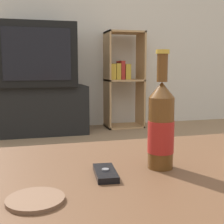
{
  "coord_description": "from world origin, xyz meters",
  "views": [
    {
      "loc": [
        -0.27,
        -0.62,
        0.7
      ],
      "look_at": [
        -0.01,
        0.37,
        0.55
      ],
      "focal_mm": 50.0,
      "sensor_mm": 36.0,
      "label": 1
    }
  ],
  "objects": [
    {
      "name": "television",
      "position": [
        -0.18,
        2.71,
        0.81
      ],
      "size": [
        0.77,
        0.6,
        0.63
      ],
      "color": "black",
      "rests_on": "tv_stand"
    },
    {
      "name": "bookshelf",
      "position": [
        0.78,
        2.81,
        0.57
      ],
      "size": [
        0.42,
        0.3,
        1.09
      ],
      "color": "tan",
      "rests_on": "ground_plane"
    },
    {
      "name": "beer_bottle",
      "position": [
        0.04,
        0.07,
        0.55
      ],
      "size": [
        0.06,
        0.06,
        0.29
      ],
      "color": "#563314",
      "rests_on": "coffee_table"
    },
    {
      "name": "cell_phone",
      "position": [
        -0.11,
        0.05,
        0.45
      ],
      "size": [
        0.06,
        0.11,
        0.02
      ],
      "rotation": [
        0.0,
        0.0,
        -0.1
      ],
      "color": "black",
      "rests_on": "coffee_table"
    },
    {
      "name": "back_wall",
      "position": [
        0.0,
        3.02,
        1.3
      ],
      "size": [
        8.0,
        0.05,
        2.6
      ],
      "color": "beige",
      "rests_on": "ground_plane"
    },
    {
      "name": "coffee_table",
      "position": [
        0.0,
        0.0,
        0.39
      ],
      "size": [
        1.15,
        0.76,
        0.45
      ],
      "color": "brown",
      "rests_on": "ground_plane"
    },
    {
      "name": "tv_stand",
      "position": [
        -0.18,
        2.71,
        0.25
      ],
      "size": [
        1.0,
        0.48,
        0.5
      ],
      "color": "black",
      "rests_on": "ground_plane"
    },
    {
      "name": "coaster",
      "position": [
        -0.27,
        -0.05,
        0.45
      ],
      "size": [
        0.11,
        0.11,
        0.01
      ],
      "color": "brown",
      "rests_on": "coffee_table"
    }
  ]
}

